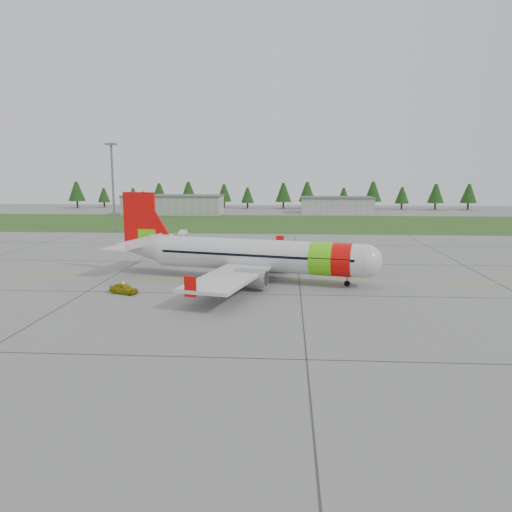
{
  "coord_description": "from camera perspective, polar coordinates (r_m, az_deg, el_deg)",
  "views": [
    {
      "loc": [
        8.55,
        -55.57,
        13.8
      ],
      "look_at": [
        4.59,
        4.74,
        3.66
      ],
      "focal_mm": 35.0,
      "sensor_mm": 36.0,
      "label": 1
    }
  ],
  "objects": [
    {
      "name": "service_van",
      "position": [
        111.57,
        -8.39,
        3.31
      ],
      "size": [
        1.39,
        1.32,
        3.85
      ],
      "primitive_type": "imported",
      "rotation": [
        0.0,
        0.0,
        -0.04
      ],
      "color": "white",
      "rests_on": "ground"
    },
    {
      "name": "treeline",
      "position": [
        193.96,
        1.24,
        6.91
      ],
      "size": [
        160.0,
        8.0,
        10.0
      ],
      "primitive_type": null,
      "color": "#1C3F14",
      "rests_on": "ground"
    },
    {
      "name": "ground",
      "position": [
        57.89,
        -4.86,
        -4.3
      ],
      "size": [
        320.0,
        320.0,
        0.0
      ],
      "primitive_type": "plane",
      "color": "gray",
      "rests_on": "ground"
    },
    {
      "name": "follow_me_car",
      "position": [
        59.32,
        -14.93,
        -2.53
      ],
      "size": [
        1.63,
        1.75,
        3.49
      ],
      "primitive_type": "imported",
      "rotation": [
        0.0,
        0.0,
        1.19
      ],
      "color": "#F7EC0D",
      "rests_on": "ground"
    },
    {
      "name": "aircraft",
      "position": [
        64.59,
        -0.58,
        0.09
      ],
      "size": [
        36.22,
        34.07,
        11.16
      ],
      "rotation": [
        0.0,
        0.0,
        -0.25
      ],
      "color": "silver",
      "rests_on": "ground"
    },
    {
      "name": "taxi_guideline",
      "position": [
        65.61,
        -3.82,
        -2.63
      ],
      "size": [
        120.0,
        0.25,
        0.02
      ],
      "primitive_type": "cube",
      "color": "gold",
      "rests_on": "ground"
    },
    {
      "name": "hangar_east",
      "position": [
        174.71,
        9.2,
        5.72
      ],
      "size": [
        24.0,
        12.0,
        5.2
      ],
      "primitive_type": "cube",
      "color": "#A8A8A3",
      "rests_on": "ground"
    },
    {
      "name": "floodlight_mast",
      "position": [
        120.65,
        -16.02,
        7.35
      ],
      "size": [
        0.5,
        0.5,
        20.0
      ],
      "primitive_type": "cylinder",
      "color": "slate",
      "rests_on": "ground"
    },
    {
      "name": "grass_strip",
      "position": [
        138.52,
        0.2,
        3.81
      ],
      "size": [
        320.0,
        50.0,
        0.03
      ],
      "primitive_type": "cube",
      "color": "#30561E",
      "rests_on": "ground"
    },
    {
      "name": "hangar_west",
      "position": [
        170.34,
        -9.38,
        5.76
      ],
      "size": [
        32.0,
        14.0,
        6.0
      ],
      "primitive_type": "cube",
      "color": "#A8A8A3",
      "rests_on": "ground"
    }
  ]
}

